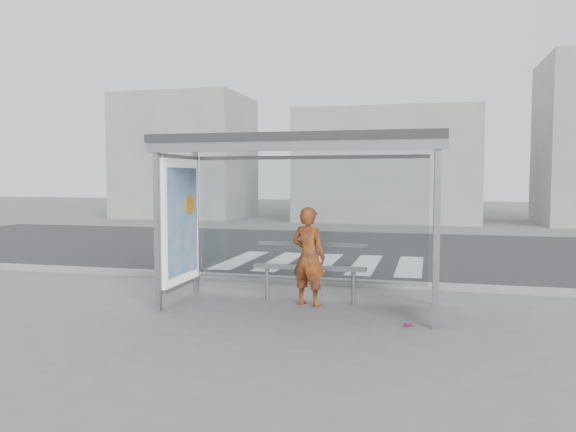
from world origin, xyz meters
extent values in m
plane|color=#60605E|center=(0.00, 0.00, 0.00)|extent=(80.00, 80.00, 0.00)
cube|color=#272729|center=(0.00, 7.00, 0.00)|extent=(30.00, 10.00, 0.01)
cube|color=gray|center=(0.00, 1.95, 0.06)|extent=(30.00, 0.18, 0.12)
cube|color=silver|center=(-2.50, 4.50, 0.00)|extent=(0.55, 3.00, 0.00)
cube|color=silver|center=(-1.50, 4.50, 0.00)|extent=(0.55, 3.00, 0.00)
cube|color=silver|center=(-0.50, 4.50, 0.00)|extent=(0.55, 3.00, 0.00)
cube|color=silver|center=(0.50, 4.50, 0.00)|extent=(0.55, 3.00, 0.00)
cube|color=silver|center=(1.50, 4.50, 0.00)|extent=(0.55, 3.00, 0.00)
cube|color=gray|center=(-2.00, -0.70, 1.25)|extent=(0.08, 0.08, 2.50)
cube|color=gray|center=(2.00, -0.70, 1.25)|extent=(0.08, 0.08, 2.50)
cube|color=gray|center=(-2.00, 0.70, 1.25)|extent=(0.08, 0.08, 2.50)
cube|color=gray|center=(2.00, 0.70, 1.25)|extent=(0.08, 0.08, 2.50)
cube|color=#2D2D30|center=(0.00, 0.00, 2.56)|extent=(4.25, 1.65, 0.12)
cube|color=gray|center=(0.00, -0.76, 2.45)|extent=(4.25, 0.06, 0.18)
cube|color=white|center=(0.00, 0.70, 1.30)|extent=(3.80, 0.02, 2.00)
cube|color=white|center=(-2.00, 0.00, 1.30)|extent=(0.15, 1.25, 2.00)
cube|color=#3982CE|center=(-1.92, 0.00, 1.30)|extent=(0.01, 1.10, 1.70)
cylinder|color=orange|center=(-1.91, 0.25, 1.55)|extent=(0.02, 0.32, 0.32)
cube|color=white|center=(2.00, 0.00, 1.30)|extent=(0.03, 1.25, 2.00)
cube|color=beige|center=(1.97, 0.05, 1.40)|extent=(0.03, 0.86, 1.16)
cube|color=gray|center=(-10.00, 18.00, 3.00)|extent=(6.00, 5.00, 6.00)
cube|color=gray|center=(0.00, 18.00, 2.50)|extent=(8.00, 5.00, 5.00)
imported|color=#DA5F14|center=(0.09, 0.23, 0.77)|extent=(0.65, 0.52, 1.54)
cube|color=slate|center=(0.05, 0.47, 0.55)|extent=(1.82, 0.22, 0.05)
cylinder|color=slate|center=(-0.65, 0.47, 0.26)|extent=(0.07, 0.07, 0.53)
cylinder|color=slate|center=(0.76, 0.47, 0.26)|extent=(0.07, 0.07, 0.53)
cube|color=slate|center=(0.05, 0.66, 0.91)|extent=(1.82, 0.04, 0.06)
cylinder|color=#C63A74|center=(1.65, -0.68, 0.03)|extent=(0.12, 0.12, 0.06)
camera|label=1|loc=(1.90, -8.23, 2.01)|focal=35.00mm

